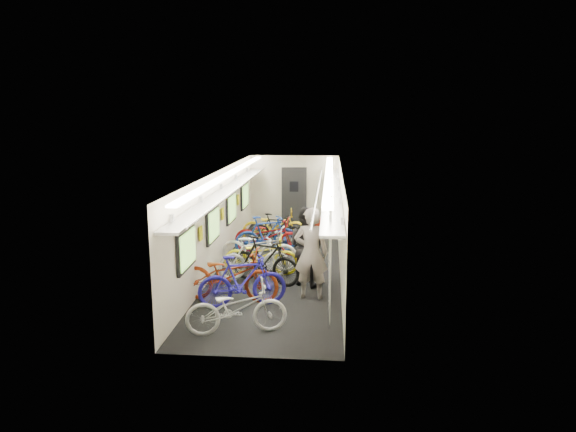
% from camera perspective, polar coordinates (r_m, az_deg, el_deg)
% --- Properties ---
extents(train_car_shell, '(10.00, 10.00, 10.00)m').
position_cam_1_polar(train_car_shell, '(13.35, -2.17, 2.19)').
color(train_car_shell, black).
rests_on(train_car_shell, ground).
extents(bicycle_0, '(1.85, 1.03, 0.92)m').
position_cam_1_polar(bicycle_0, '(9.02, -5.74, -10.15)').
color(bicycle_0, silver).
rests_on(bicycle_0, ground).
extents(bicycle_1, '(1.82, 0.99, 1.05)m').
position_cam_1_polar(bicycle_1, '(10.19, -5.09, -7.20)').
color(bicycle_1, '#241BA7').
rests_on(bicycle_1, ground).
extents(bicycle_2, '(2.12, 0.89, 1.09)m').
position_cam_1_polar(bicycle_2, '(10.53, -6.62, -6.55)').
color(bicycle_2, maroon).
rests_on(bicycle_2, ground).
extents(bicycle_3, '(1.82, 1.20, 1.07)m').
position_cam_1_polar(bicycle_3, '(11.55, -2.60, -4.93)').
color(bicycle_3, black).
rests_on(bicycle_3, ground).
extents(bicycle_4, '(1.78, 0.62, 0.94)m').
position_cam_1_polar(bicycle_4, '(12.20, -3.04, -4.38)').
color(bicycle_4, yellow).
rests_on(bicycle_4, ground).
extents(bicycle_5, '(1.71, 0.90, 0.99)m').
position_cam_1_polar(bicycle_5, '(11.87, -3.79, -4.71)').
color(bicycle_5, silver).
rests_on(bicycle_5, ground).
extents(bicycle_6, '(2.10, 1.10, 1.05)m').
position_cam_1_polar(bicycle_6, '(12.64, -3.23, -3.57)').
color(bicycle_6, '#BBBBC0').
rests_on(bicycle_6, ground).
extents(bicycle_7, '(1.82, 1.20, 1.06)m').
position_cam_1_polar(bicycle_7, '(13.97, -2.43, -2.12)').
color(bicycle_7, navy).
rests_on(bicycle_7, ground).
extents(bicycle_8, '(2.02, 1.00, 1.01)m').
position_cam_1_polar(bicycle_8, '(13.99, -2.19, -2.20)').
color(bicycle_8, maroon).
rests_on(bicycle_8, ground).
extents(bicycle_9, '(1.64, 0.74, 0.95)m').
position_cam_1_polar(bicycle_9, '(14.83, -1.28, -1.55)').
color(bicycle_9, black).
rests_on(bicycle_9, ground).
extents(bicycle_10, '(1.96, 0.85, 1.00)m').
position_cam_1_polar(bicycle_10, '(15.24, -1.54, -1.12)').
color(bicycle_10, yellow).
rests_on(bicycle_10, ground).
extents(passenger_near, '(0.71, 0.47, 1.91)m').
position_cam_1_polar(passenger_near, '(10.52, 2.58, -4.14)').
color(passenger_near, gray).
rests_on(passenger_near, ground).
extents(passenger_mid, '(1.08, 1.01, 1.76)m').
position_cam_1_polar(passenger_mid, '(11.39, 1.97, -3.35)').
color(passenger_mid, black).
rests_on(passenger_mid, ground).
extents(backpack, '(0.28, 0.19, 0.38)m').
position_cam_1_polar(backpack, '(11.54, 3.15, -1.14)').
color(backpack, '#B82B12').
rests_on(backpack, passenger_near).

